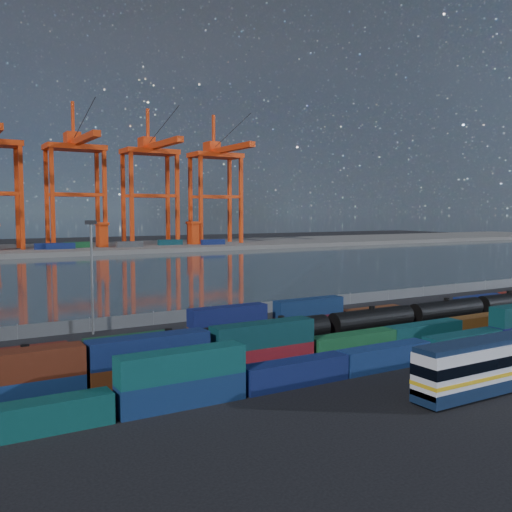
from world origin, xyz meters
TOP-DOWN VIEW (x-y plane):
  - ground at (0.00, 0.00)m, footprint 700.00×700.00m
  - harbor_water at (0.00, 105.00)m, footprint 700.00×700.00m
  - far_quay at (0.00, 210.00)m, footprint 700.00×70.00m
  - container_row_south at (-10.41, -9.19)m, footprint 139.93×2.46m
  - container_row_mid at (-4.61, -2.44)m, footprint 142.55×2.53m
  - container_row_north at (-1.27, 11.71)m, footprint 141.50×2.30m
  - tanker_string at (-19.30, 4.20)m, footprint 122.86×3.08m
  - waterfront_fence at (-0.00, 28.00)m, footprint 160.12×0.12m
  - yard_light_mast at (-30.00, 26.00)m, footprint 1.60×0.40m
  - gantry_cranes at (-7.50, 203.22)m, footprint 200.74×49.41m
  - quay_containers at (-11.00, 195.46)m, footprint 172.58×10.99m
  - straddle_carriers at (-2.50, 200.00)m, footprint 140.00×7.00m

SIDE VIEW (x-z plane):
  - ground at x=0.00m, z-range 0.00..0.00m
  - harbor_water at x=0.00m, z-range 0.01..0.01m
  - far_quay at x=0.00m, z-range 0.00..2.00m
  - waterfront_fence at x=0.00m, z-range -0.10..2.10m
  - container_row_north at x=-1.27m, z-range -0.78..4.13m
  - container_row_south at x=-10.41m, z-range -0.49..4.75m
  - container_row_mid at x=-4.61m, z-range -0.52..4.87m
  - tanker_string at x=-19.30m, z-range 0.01..4.42m
  - quay_containers at x=-11.00m, z-range 2.00..4.60m
  - straddle_carriers at x=-2.50m, z-range 2.27..13.37m
  - yard_light_mast at x=-30.00m, z-range 1.00..17.60m
  - gantry_cranes at x=-7.50m, z-range 7.56..74.47m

